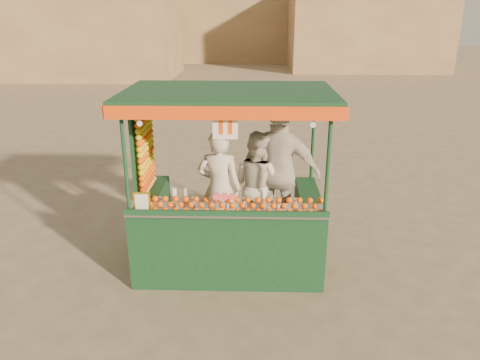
{
  "coord_description": "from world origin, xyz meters",
  "views": [
    {
      "loc": [
        0.28,
        -5.7,
        3.35
      ],
      "look_at": [
        0.11,
        0.15,
        1.21
      ],
      "focal_mm": 34.63,
      "sensor_mm": 36.0,
      "label": 1
    }
  ],
  "objects_px": {
    "juice_cart": "(224,214)",
    "vendor_middle": "(257,185)",
    "vendor_right": "(280,172)",
    "vendor_left": "(219,189)"
  },
  "relations": [
    {
      "from": "vendor_left",
      "to": "juice_cart",
      "type": "bearing_deg",
      "value": 122.15
    },
    {
      "from": "vendor_left",
      "to": "vendor_middle",
      "type": "xyz_separation_m",
      "value": [
        0.52,
        0.26,
        -0.04
      ]
    },
    {
      "from": "juice_cart",
      "to": "vendor_left",
      "type": "height_order",
      "value": "juice_cart"
    },
    {
      "from": "juice_cart",
      "to": "vendor_right",
      "type": "relative_size",
      "value": 1.38
    },
    {
      "from": "vendor_left",
      "to": "vendor_right",
      "type": "height_order",
      "value": "vendor_right"
    },
    {
      "from": "vendor_right",
      "to": "juice_cart",
      "type": "bearing_deg",
      "value": 44.14
    },
    {
      "from": "juice_cart",
      "to": "vendor_left",
      "type": "relative_size",
      "value": 1.64
    },
    {
      "from": "juice_cart",
      "to": "vendor_middle",
      "type": "relative_size",
      "value": 1.72
    },
    {
      "from": "vendor_middle",
      "to": "vendor_right",
      "type": "bearing_deg",
      "value": -140.89
    },
    {
      "from": "vendor_middle",
      "to": "vendor_right",
      "type": "distance_m",
      "value": 0.36
    }
  ]
}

